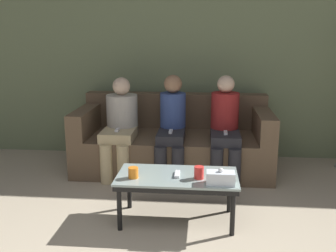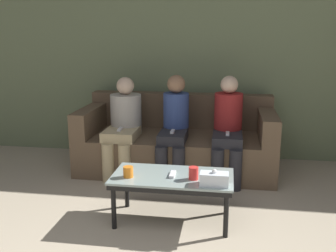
% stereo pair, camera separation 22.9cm
% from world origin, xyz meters
% --- Properties ---
extents(wall_back, '(12.00, 0.06, 2.60)m').
position_xyz_m(wall_back, '(0.00, 3.62, 1.30)').
color(wall_back, '#707F5B').
rests_on(wall_back, ground_plane).
extents(couch, '(2.18, 0.97, 0.83)m').
position_xyz_m(couch, '(0.00, 3.07, 0.31)').
color(couch, brown).
rests_on(couch, ground_plane).
extents(coffee_table, '(1.00, 0.52, 0.41)m').
position_xyz_m(coffee_table, '(0.14, 1.74, 0.36)').
color(coffee_table, '#8C9E99').
rests_on(coffee_table, ground_plane).
extents(cup_near_left, '(0.08, 0.08, 0.09)m').
position_xyz_m(cup_near_left, '(-0.21, 1.65, 0.45)').
color(cup_near_left, orange).
rests_on(cup_near_left, coffee_table).
extents(cup_near_right, '(0.08, 0.08, 0.10)m').
position_xyz_m(cup_near_right, '(0.32, 1.68, 0.46)').
color(cup_near_right, red).
rests_on(cup_near_right, coffee_table).
extents(tissue_box, '(0.22, 0.12, 0.13)m').
position_xyz_m(tissue_box, '(0.48, 1.58, 0.46)').
color(tissue_box, silver).
rests_on(tissue_box, coffee_table).
extents(game_remote, '(0.04, 0.15, 0.02)m').
position_xyz_m(game_remote, '(0.14, 1.74, 0.42)').
color(game_remote, white).
rests_on(game_remote, coffee_table).
extents(seated_person_left_end, '(0.35, 0.68, 1.07)m').
position_xyz_m(seated_person_left_end, '(-0.57, 2.85, 0.58)').
color(seated_person_left_end, tan).
rests_on(seated_person_left_end, ground_plane).
extents(seated_person_mid_left, '(0.31, 0.66, 1.10)m').
position_xyz_m(seated_person_mid_left, '(0.00, 2.83, 0.58)').
color(seated_person_mid_left, '#28282D').
rests_on(seated_person_mid_left, ground_plane).
extents(seated_person_mid_right, '(0.31, 0.67, 1.10)m').
position_xyz_m(seated_person_mid_right, '(0.57, 2.84, 0.58)').
color(seated_person_mid_right, '#28282D').
rests_on(seated_person_mid_right, ground_plane).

